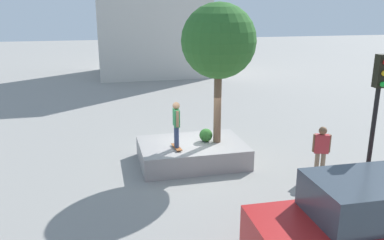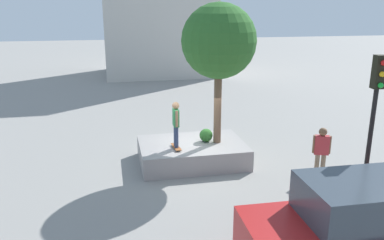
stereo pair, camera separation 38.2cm
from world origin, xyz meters
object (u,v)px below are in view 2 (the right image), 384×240
object	(u,v)px
planter_ledge	(192,153)
skateboard	(176,147)
plaza_tree	(219,42)
skateboarder	(176,121)
traffic_light_median	(374,111)
sedan_parked	(354,227)
passerby_with_bag	(321,149)

from	to	relation	value
planter_ledge	skateboard	distance (m)	0.93
plaza_tree	skateboarder	size ratio (longest dim) A/B	3.09
skateboarder	traffic_light_median	bearing A→B (deg)	135.00
plaza_tree	planter_ledge	bearing A→B (deg)	-5.42
planter_ledge	skateboard	xyz separation A→B (m)	(0.68, 0.45, 0.44)
plaza_tree	skateboarder	xyz separation A→B (m)	(1.62, 0.36, -2.70)
plaza_tree	sedan_parked	size ratio (longest dim) A/B	1.07
skateboard	traffic_light_median	size ratio (longest dim) A/B	0.18
sedan_parked	traffic_light_median	bearing A→B (deg)	-129.28
plaza_tree	skateboard	xyz separation A→B (m)	(1.62, 0.36, -3.67)
traffic_light_median	passerby_with_bag	world-z (taller)	traffic_light_median
sedan_parked	passerby_with_bag	world-z (taller)	sedan_parked
skateboarder	skateboard	bearing A→B (deg)	180.00
plaza_tree	sedan_parked	bearing A→B (deg)	99.71
skateboard	skateboarder	size ratio (longest dim) A/B	0.49
planter_ledge	passerby_with_bag	bearing A→B (deg)	151.29
skateboarder	sedan_parked	distance (m)	7.10
planter_ledge	skateboarder	size ratio (longest dim) A/B	2.37
planter_ledge	passerby_with_bag	world-z (taller)	passerby_with_bag
plaza_tree	skateboarder	distance (m)	3.17
skateboard	skateboarder	bearing A→B (deg)	0.00
plaza_tree	skateboard	distance (m)	4.03
skateboarder	traffic_light_median	distance (m)	6.44
sedan_parked	traffic_light_median	xyz separation A→B (m)	(-1.66, -2.03, 1.98)
plaza_tree	traffic_light_median	world-z (taller)	plaza_tree
skateboarder	passerby_with_bag	xyz separation A→B (m)	(-4.71, 1.76, -0.77)
planter_ledge	sedan_parked	world-z (taller)	sedan_parked
sedan_parked	traffic_light_median	world-z (taller)	traffic_light_median
skateboarder	plaza_tree	bearing A→B (deg)	-167.39
planter_ledge	plaza_tree	world-z (taller)	plaza_tree
plaza_tree	skateboard	world-z (taller)	plaza_tree
planter_ledge	sedan_parked	bearing A→B (deg)	106.96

